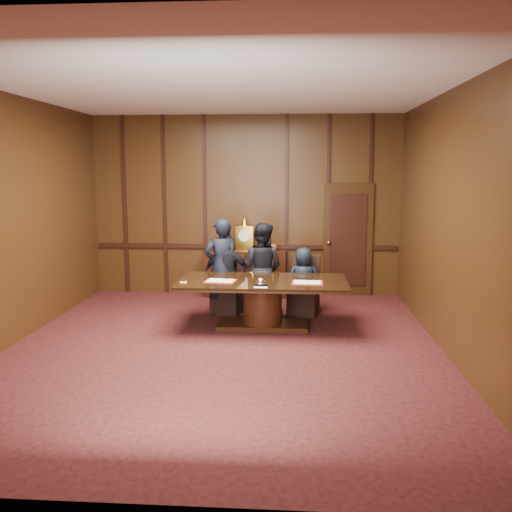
{
  "coord_description": "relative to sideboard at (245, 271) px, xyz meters",
  "views": [
    {
      "loc": [
        0.94,
        -7.1,
        2.44
      ],
      "look_at": [
        0.33,
        1.65,
        1.05
      ],
      "focal_mm": 38.0,
      "sensor_mm": 36.0,
      "label": 1
    }
  ],
  "objects": [
    {
      "name": "room",
      "position": [
        0.07,
        -3.12,
        1.24
      ],
      "size": [
        7.0,
        7.04,
        3.5
      ],
      "color": "black",
      "rests_on": "ground"
    },
    {
      "name": "sideboard",
      "position": [
        0.0,
        0.0,
        0.0
      ],
      "size": [
        1.6,
        0.45,
        1.54
      ],
      "color": "black",
      "rests_on": "ground"
    },
    {
      "name": "conference_table",
      "position": [
        0.47,
        -2.16,
        0.02
      ],
      "size": [
        2.62,
        1.32,
        0.76
      ],
      "color": "black",
      "rests_on": "ground"
    },
    {
      "name": "folder_left",
      "position": [
        -0.16,
        -2.31,
        0.28
      ],
      "size": [
        0.5,
        0.39,
        0.02
      ],
      "rotation": [
        0.0,
        0.0,
        -0.14
      ],
      "color": "#B12A10",
      "rests_on": "conference_table"
    },
    {
      "name": "folder_right",
      "position": [
        1.16,
        -2.34,
        0.28
      ],
      "size": [
        0.47,
        0.34,
        0.02
      ],
      "rotation": [
        0.0,
        0.0,
        -0.03
      ],
      "color": "#B12A10",
      "rests_on": "conference_table"
    },
    {
      "name": "inkstand",
      "position": [
        0.47,
        -2.61,
        0.33
      ],
      "size": [
        0.2,
        0.14,
        0.12
      ],
      "color": "white",
      "rests_on": "conference_table"
    },
    {
      "name": "notepad",
      "position": [
        -0.71,
        -2.44,
        0.28
      ],
      "size": [
        0.11,
        0.09,
        0.01
      ],
      "primitive_type": "cube",
      "rotation": [
        0.0,
        0.0,
        0.18
      ],
      "color": "#DCB86B",
      "rests_on": "conference_table"
    },
    {
      "name": "chair_left",
      "position": [
        -0.17,
        -1.28,
        -0.19
      ],
      "size": [
        0.58,
        0.58,
        0.99
      ],
      "rotation": [
        0.0,
        0.0,
        -0.25
      ],
      "color": "black",
      "rests_on": "ground"
    },
    {
      "name": "chair_right",
      "position": [
        1.13,
        -1.28,
        -0.19
      ],
      "size": [
        0.57,
        0.57,
        0.99
      ],
      "rotation": [
        0.0,
        0.0,
        -0.22
      ],
      "color": "black",
      "rests_on": "ground"
    },
    {
      "name": "signatory_left",
      "position": [
        -0.18,
        -1.36,
        0.21
      ],
      "size": [
        0.83,
        0.38,
        1.39
      ],
      "primitive_type": "imported",
      "rotation": [
        0.0,
        0.0,
        3.19
      ],
      "color": "black",
      "rests_on": "ground"
    },
    {
      "name": "signatory_right",
      "position": [
        1.12,
        -1.36,
        0.1
      ],
      "size": [
        0.59,
        0.41,
        1.17
      ],
      "primitive_type": "imported",
      "rotation": [
        0.0,
        0.0,
        3.08
      ],
      "color": "black",
      "rests_on": "ground"
    },
    {
      "name": "witness_left",
      "position": [
        -0.27,
        -1.4,
        0.34
      ],
      "size": [
        0.7,
        0.58,
        1.65
      ],
      "primitive_type": "imported",
      "rotation": [
        0.0,
        0.0,
        3.51
      ],
      "color": "black",
      "rests_on": "ground"
    },
    {
      "name": "witness_right",
      "position": [
        0.41,
        -1.24,
        0.3
      ],
      "size": [
        0.92,
        0.82,
        1.56
      ],
      "primitive_type": "imported",
      "rotation": [
        0.0,
        0.0,
        2.79
      ],
      "color": "black",
      "rests_on": "ground"
    }
  ]
}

